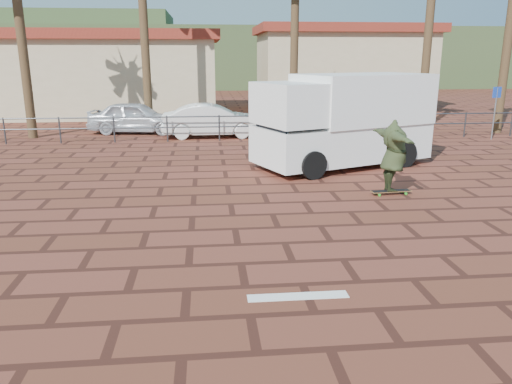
# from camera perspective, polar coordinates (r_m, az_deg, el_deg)

# --- Properties ---
(ground) EXTENTS (120.00, 120.00, 0.00)m
(ground) POSITION_cam_1_polar(r_m,az_deg,el_deg) (8.05, -1.70, -8.19)
(ground) COLOR brown
(ground) RESTS_ON ground
(paint_stripe) EXTENTS (1.40, 0.22, 0.01)m
(paint_stripe) POSITION_cam_1_polar(r_m,az_deg,el_deg) (7.05, 4.81, -11.79)
(paint_stripe) COLOR white
(paint_stripe) RESTS_ON ground
(guardrail) EXTENTS (24.06, 0.06, 1.00)m
(guardrail) POSITION_cam_1_polar(r_m,az_deg,el_deg) (19.53, -4.23, 7.83)
(guardrail) COLOR #47494F
(guardrail) RESTS_ON ground
(building_west) EXTENTS (12.60, 7.60, 4.50)m
(building_west) POSITION_cam_1_polar(r_m,az_deg,el_deg) (29.89, -16.73, 12.90)
(building_west) COLOR beige
(building_west) RESTS_ON ground
(building_east) EXTENTS (10.60, 6.60, 5.00)m
(building_east) POSITION_cam_1_polar(r_m,az_deg,el_deg) (32.50, 9.75, 13.90)
(building_east) COLOR beige
(building_east) RESTS_ON ground
(hill_front) EXTENTS (70.00, 18.00, 6.00)m
(hill_front) POSITION_cam_1_polar(r_m,az_deg,el_deg) (57.37, -5.38, 15.03)
(hill_front) COLOR #384C28
(hill_front) RESTS_ON ground
(hill_back) EXTENTS (35.00, 14.00, 8.00)m
(hill_back) POSITION_cam_1_polar(r_m,az_deg,el_deg) (66.92, -25.30, 14.57)
(hill_back) COLOR #384C28
(hill_back) RESTS_ON ground
(longboard) EXTENTS (1.00, 0.31, 0.10)m
(longboard) POSITION_cam_1_polar(r_m,az_deg,el_deg) (12.34, 15.18, 0.08)
(longboard) COLOR olive
(longboard) RESTS_ON ground
(skateboarder) EXTENTS (0.69, 2.11, 1.70)m
(skateboarder) POSITION_cam_1_polar(r_m,az_deg,el_deg) (12.15, 15.46, 4.02)
(skateboarder) COLOR #303A1F
(skateboarder) RESTS_ON longboard
(campervan) EXTENTS (5.63, 3.96, 2.69)m
(campervan) POSITION_cam_1_polar(r_m,az_deg,el_deg) (15.12, 10.06, 8.27)
(campervan) COLOR white
(campervan) RESTS_ON ground
(car_silver) EXTENTS (4.14, 2.14, 1.35)m
(car_silver) POSITION_cam_1_polar(r_m,az_deg,el_deg) (22.11, -13.57, 8.30)
(car_silver) COLOR silver
(car_silver) RESTS_ON ground
(car_white) EXTENTS (4.07, 1.46, 1.33)m
(car_white) POSITION_cam_1_polar(r_m,az_deg,el_deg) (20.52, -5.01, 8.13)
(car_white) COLOR white
(car_white) RESTS_ON ground
(street_sign) EXTENTS (0.41, 0.16, 2.05)m
(street_sign) POSITION_cam_1_polar(r_m,az_deg,el_deg) (21.84, 25.72, 9.15)
(street_sign) COLOR gray
(street_sign) RESTS_ON ground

